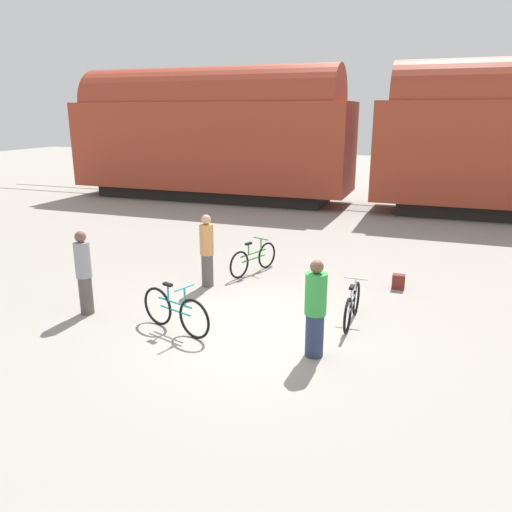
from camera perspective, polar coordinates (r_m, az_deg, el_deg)
name	(u,v)px	position (r m, az deg, el deg)	size (l,w,h in m)	color
ground_plane	(255,328)	(9.50, -0.15, -8.25)	(80.00, 80.00, 0.00)	gray
freight_train	(364,134)	(21.32, 12.29, 13.49)	(26.72, 3.18, 5.84)	black
rail_near	(357,211)	(20.96, 11.51, 5.05)	(38.72, 0.07, 0.01)	#4C4238
rail_far	(363,205)	(22.36, 12.08, 5.70)	(38.72, 0.07, 0.01)	#4C4238
bicycle_green	(254,259)	(12.54, -0.29, -0.35)	(0.64, 1.69, 0.85)	black
bicycle_silver	(352,305)	(9.77, 10.93, -5.57)	(0.46, 1.63, 0.83)	black
bicycle_teal	(175,311)	(9.34, -9.20, -6.27)	(1.65, 0.60, 0.93)	black
person_in_green	(315,309)	(8.23, 6.80, -6.05)	(0.36, 0.36, 1.67)	#283351
person_in_tan	(207,251)	(11.51, -5.64, 0.62)	(0.32, 0.32, 1.70)	#514C47
person_in_grey	(84,273)	(10.44, -19.07, -1.80)	(0.31, 0.31, 1.71)	#514C47
backpack	(398,282)	(11.93, 15.97, -2.84)	(0.28, 0.20, 0.34)	maroon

